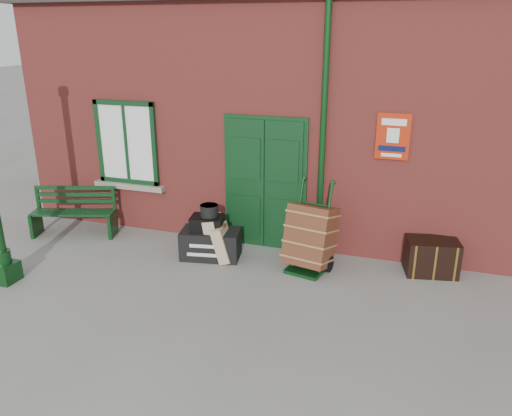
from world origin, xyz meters
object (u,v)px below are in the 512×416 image
at_px(bench, 74,210).
at_px(dark_trunk, 432,257).
at_px(houdini_trunk, 211,244).
at_px(porter_trolley, 310,237).

relative_size(bench, dark_trunk, 2.02).
distance_m(houdini_trunk, dark_trunk, 3.49).
height_order(houdini_trunk, porter_trolley, porter_trolley).
bearing_deg(porter_trolley, houdini_trunk, -164.64).
distance_m(porter_trolley, dark_trunk, 1.88).
bearing_deg(houdini_trunk, dark_trunk, -1.72).
height_order(houdini_trunk, dark_trunk, dark_trunk).
bearing_deg(porter_trolley, bench, -168.85).
xyz_separation_m(houdini_trunk, porter_trolley, (1.64, 0.09, 0.30)).
distance_m(houdini_trunk, porter_trolley, 1.67).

